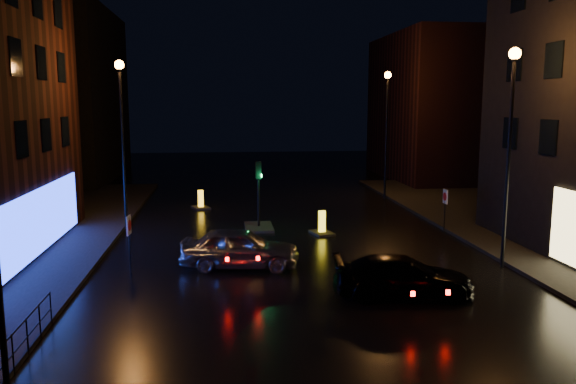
% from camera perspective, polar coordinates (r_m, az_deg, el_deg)
% --- Properties ---
extents(ground, '(120.00, 120.00, 0.00)m').
position_cam_1_polar(ground, '(15.75, 5.09, -14.73)').
color(ground, black).
rests_on(ground, ground).
extents(building_far_left, '(8.00, 16.00, 14.00)m').
position_cam_1_polar(building_far_left, '(50.79, -21.87, 9.10)').
color(building_far_left, black).
rests_on(building_far_left, ground).
extents(building_far_right, '(8.00, 14.00, 12.00)m').
position_cam_1_polar(building_far_right, '(49.51, 14.73, 8.31)').
color(building_far_right, black).
rests_on(building_far_right, ground).
extents(street_lamp_lfar, '(0.44, 0.44, 8.37)m').
position_cam_1_polar(street_lamp_lfar, '(28.51, -16.53, 7.08)').
color(street_lamp_lfar, black).
rests_on(street_lamp_lfar, ground).
extents(street_lamp_rnear, '(0.44, 0.44, 8.37)m').
position_cam_1_polar(street_lamp_rnear, '(22.85, 21.67, 6.44)').
color(street_lamp_rnear, black).
rests_on(street_lamp_rnear, ground).
extents(street_lamp_rfar, '(0.44, 0.44, 8.37)m').
position_cam_1_polar(street_lamp_rfar, '(37.70, 10.00, 7.68)').
color(street_lamp_rfar, black).
rests_on(street_lamp_rfar, ground).
extents(traffic_signal, '(1.40, 2.40, 3.45)m').
position_cam_1_polar(traffic_signal, '(28.76, -2.99, -2.71)').
color(traffic_signal, black).
rests_on(traffic_signal, ground).
extents(guard_railing, '(0.05, 6.04, 1.00)m').
position_cam_1_polar(guard_railing, '(15.08, -26.22, -13.72)').
color(guard_railing, black).
rests_on(guard_railing, ground).
extents(silver_hatchback, '(4.77, 2.43, 1.56)m').
position_cam_1_polar(silver_hatchback, '(21.98, -4.90, -5.67)').
color(silver_hatchback, '#A1A4A8').
rests_on(silver_hatchback, ground).
extents(dark_sedan, '(4.81, 2.41, 1.34)m').
position_cam_1_polar(dark_sedan, '(19.12, 11.59, -8.42)').
color(dark_sedan, black).
rests_on(dark_sedan, ground).
extents(bollard_near, '(1.18, 1.50, 1.16)m').
position_cam_1_polar(bollard_near, '(27.56, 3.46, -3.77)').
color(bollard_near, black).
rests_on(bollard_near, ground).
extents(bollard_far, '(1.26, 1.51, 1.13)m').
position_cam_1_polar(bollard_far, '(34.52, -8.85, -1.27)').
color(bollard_far, black).
rests_on(bollard_far, ground).
extents(road_sign_left, '(0.11, 0.53, 2.20)m').
position_cam_1_polar(road_sign_left, '(21.82, -15.84, -3.75)').
color(road_sign_left, black).
rests_on(road_sign_left, ground).
extents(road_sign_right, '(0.07, 0.52, 2.14)m').
position_cam_1_polar(road_sign_right, '(28.74, 15.67, -0.81)').
color(road_sign_right, black).
rests_on(road_sign_right, ground).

